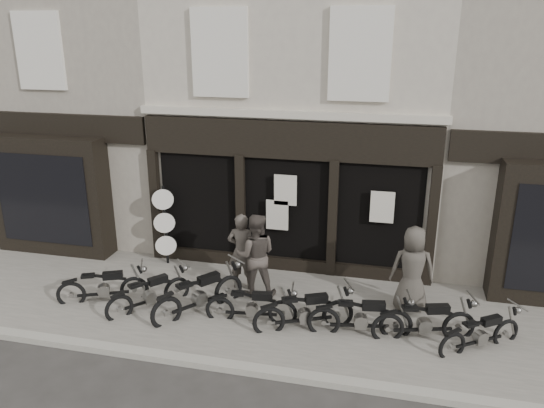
% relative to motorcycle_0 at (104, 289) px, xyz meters
% --- Properties ---
extents(ground_plane, '(90.00, 90.00, 0.00)m').
position_rel_motorcycle_0_xyz_m(ground_plane, '(3.64, -0.39, -0.38)').
color(ground_plane, '#2D2B28').
rests_on(ground_plane, ground).
extents(pavement, '(30.00, 4.20, 0.12)m').
position_rel_motorcycle_0_xyz_m(pavement, '(3.64, 0.51, -0.32)').
color(pavement, '#66635A').
rests_on(pavement, ground_plane).
extents(kerb, '(30.00, 0.25, 0.13)m').
position_rel_motorcycle_0_xyz_m(kerb, '(3.64, -1.64, -0.32)').
color(kerb, gray).
rests_on(kerb, ground_plane).
extents(central_building, '(7.30, 6.22, 8.34)m').
position_rel_motorcycle_0_xyz_m(central_building, '(3.64, 5.56, 3.70)').
color(central_building, '#B8AF9D').
rests_on(central_building, ground).
extents(neighbour_left, '(5.60, 6.73, 8.34)m').
position_rel_motorcycle_0_xyz_m(neighbour_left, '(-2.71, 5.50, 3.66)').
color(neighbour_left, gray).
rests_on(neighbour_left, ground).
extents(motorcycle_0, '(1.88, 1.06, 0.96)m').
position_rel_motorcycle_0_xyz_m(motorcycle_0, '(0.00, 0.00, 0.00)').
color(motorcycle_0, black).
rests_on(motorcycle_0, ground).
extents(motorcycle_1, '(1.44, 1.67, 0.95)m').
position_rel_motorcycle_0_xyz_m(motorcycle_1, '(1.14, -0.05, -0.00)').
color(motorcycle_1, black).
rests_on(motorcycle_1, ground).
extents(motorcycle_2, '(1.61, 1.94, 1.09)m').
position_rel_motorcycle_0_xyz_m(motorcycle_2, '(2.26, 0.04, 0.05)').
color(motorcycle_2, black).
rests_on(motorcycle_2, ground).
extents(motorcycle_3, '(1.94, 0.54, 0.93)m').
position_rel_motorcycle_0_xyz_m(motorcycle_3, '(3.46, -0.06, -0.01)').
color(motorcycle_3, black).
rests_on(motorcycle_3, ground).
extents(motorcycle_4, '(1.98, 1.14, 1.02)m').
position_rel_motorcycle_0_xyz_m(motorcycle_4, '(4.59, -0.09, 0.02)').
color(motorcycle_4, black).
rests_on(motorcycle_4, ground).
extents(motorcycle_5, '(2.09, 0.65, 1.01)m').
position_rel_motorcycle_0_xyz_m(motorcycle_5, '(5.72, -0.05, 0.02)').
color(motorcycle_5, black).
rests_on(motorcycle_5, ground).
extents(motorcycle_6, '(2.03, 0.87, 1.00)m').
position_rel_motorcycle_0_xyz_m(motorcycle_6, '(6.95, 0.10, 0.02)').
color(motorcycle_6, black).
rests_on(motorcycle_6, ground).
extents(motorcycle_7, '(1.65, 1.25, 0.90)m').
position_rel_motorcycle_0_xyz_m(motorcycle_7, '(7.98, -0.04, -0.03)').
color(motorcycle_7, black).
rests_on(motorcycle_7, ground).
extents(man_left, '(0.69, 0.47, 1.83)m').
position_rel_motorcycle_0_xyz_m(man_left, '(2.84, 1.32, 0.66)').
color(man_left, '#443E38').
rests_on(man_left, pavement).
extents(man_centre, '(1.08, 0.92, 1.95)m').
position_rel_motorcycle_0_xyz_m(man_centre, '(3.24, 1.07, 0.71)').
color(man_centre, '#433C36').
rests_on(man_centre, pavement).
extents(man_right, '(0.98, 0.68, 1.91)m').
position_rel_motorcycle_0_xyz_m(man_right, '(6.67, 1.16, 0.69)').
color(man_right, '#433E38').
rests_on(man_right, pavement).
extents(advert_sign_post, '(0.51, 0.35, 2.21)m').
position_rel_motorcycle_0_xyz_m(advert_sign_post, '(0.56, 2.15, 0.69)').
color(advert_sign_post, black).
rests_on(advert_sign_post, ground).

